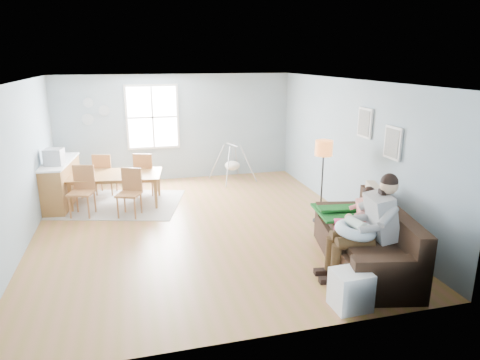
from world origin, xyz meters
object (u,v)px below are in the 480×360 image
object	(u,v)px
father	(369,223)
toddler	(360,211)
chair_se	(130,189)
chair_sw	(83,187)
baby_swing	(232,165)
dining_table	(117,189)
chair_nw	(104,171)
sofa	(368,245)
monitor	(54,157)
counter	(61,183)
floor_lamp	(323,155)
storage_cube	(350,290)
chair_ne	(145,171)

from	to	relation	value
father	toddler	xyz separation A→B (m)	(0.17, 0.53, -0.02)
chair_se	chair_sw	bearing A→B (deg)	163.69
chair_se	baby_swing	xyz separation A→B (m)	(2.58, 1.92, -0.12)
dining_table	chair_nw	world-z (taller)	chair_nw
sofa	baby_swing	xyz separation A→B (m)	(-0.89, 5.10, 0.09)
monitor	chair_nw	bearing A→B (deg)	41.30
toddler	baby_swing	size ratio (longest dim) A/B	0.83
counter	monitor	world-z (taller)	monitor
chair_se	chair_nw	xyz separation A→B (m)	(-0.57, 1.52, 0.01)
floor_lamp	chair_nw	bearing A→B (deg)	145.64
toddler	storage_cube	bearing A→B (deg)	-122.98
storage_cube	counter	distance (m)	6.64
chair_se	monitor	bearing A→B (deg)	153.72
counter	sofa	bearing A→B (deg)	-40.78
chair_nw	monitor	bearing A→B (deg)	-138.70
toddler	dining_table	size ratio (longest dim) A/B	0.51
toddler	baby_swing	distance (m)	4.96
chair_se	chair_ne	xyz separation A→B (m)	(0.34, 1.26, 0.03)
storage_cube	monitor	size ratio (longest dim) A/B	1.27
chair_se	chair_ne	bearing A→B (deg)	74.74
floor_lamp	storage_cube	xyz separation A→B (m)	(-0.92, -2.87, -1.07)
chair_sw	chair_nw	distance (m)	1.30
sofa	monitor	size ratio (longest dim) A/B	6.22
chair_se	chair_ne	size ratio (longest dim) A/B	0.95
floor_lamp	dining_table	xyz separation A→B (m)	(-3.85, 2.07, -0.99)
toddler	counter	distance (m)	6.32
storage_cube	monitor	bearing A→B (deg)	130.01
father	monitor	size ratio (longest dim) A/B	3.87
sofa	baby_swing	distance (m)	5.18
storage_cube	baby_swing	world-z (taller)	baby_swing
chair_nw	counter	xyz separation A→B (m)	(-0.88, -0.46, -0.07)
chair_sw	chair_ne	bearing A→B (deg)	37.93
chair_ne	sofa	bearing A→B (deg)	-54.87
dining_table	chair_sw	xyz separation A→B (m)	(-0.64, -0.49, 0.24)
father	chair_nw	distance (m)	6.30
sofa	chair_nw	xyz separation A→B (m)	(-4.04, 4.71, 0.23)
father	chair_se	xyz separation A→B (m)	(-3.26, 3.48, -0.28)
floor_lamp	father	bearing A→B (deg)	-97.95
monitor	baby_swing	bearing A→B (deg)	16.38
counter	monitor	xyz separation A→B (m)	(-0.02, -0.33, 0.65)
sofa	storage_cube	bearing A→B (deg)	-130.06
counter	baby_swing	world-z (taller)	counter
sofa	counter	distance (m)	6.50
sofa	storage_cube	size ratio (longest dim) A/B	4.91
chair_se	monitor	world-z (taller)	monitor
dining_table	chair_ne	size ratio (longest dim) A/B	1.90
toddler	dining_table	bearing A→B (deg)	135.03
father	storage_cube	world-z (taller)	father
chair_se	dining_table	bearing A→B (deg)	110.64
sofa	dining_table	xyz separation A→B (m)	(-3.76, 3.95, 0.00)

